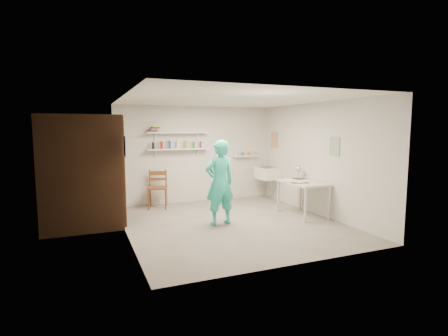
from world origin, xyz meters
name	(u,v)px	position (x,y,z in m)	size (l,w,h in m)	color
floor	(232,224)	(0.00, 0.00, -0.01)	(4.00, 4.50, 0.02)	slate
ceiling	(232,99)	(0.00, 0.00, 2.41)	(4.00, 4.50, 0.02)	silver
wall_back	(196,154)	(0.00, 2.26, 1.20)	(4.00, 0.02, 2.40)	silver
wall_front	(300,178)	(0.00, -2.26, 1.20)	(4.00, 0.02, 2.40)	silver
wall_left	(124,167)	(-2.01, 0.00, 1.20)	(0.02, 4.50, 2.40)	silver
wall_right	(318,159)	(2.01, 0.00, 1.20)	(0.02, 4.50, 2.40)	silver
doorway_recess	(120,171)	(-1.99, 1.05, 1.00)	(0.02, 0.90, 2.00)	black
corridor_box	(81,171)	(-2.70, 1.05, 1.05)	(1.40, 1.50, 2.10)	brown
door_lintel	(119,118)	(-1.97, 1.05, 2.05)	(0.06, 1.05, 0.10)	brown
door_jamb_near	(123,174)	(-1.97, 0.55, 1.00)	(0.06, 0.10, 2.00)	brown
door_jamb_far	(118,169)	(-1.97, 1.55, 1.00)	(0.06, 0.10, 2.00)	brown
shelf_lower	(178,149)	(-0.50, 2.13, 1.35)	(1.50, 0.22, 0.03)	white
shelf_upper	(178,133)	(-0.50, 2.13, 1.75)	(1.50, 0.22, 0.03)	white
ledge_shelf	(246,156)	(1.35, 2.17, 1.12)	(0.70, 0.14, 0.03)	white
poster_left	(125,146)	(-1.99, 0.05, 1.55)	(0.01, 0.28, 0.36)	#334C7F
poster_right_a	(274,140)	(1.99, 1.80, 1.55)	(0.01, 0.34, 0.42)	#995933
poster_right_b	(334,146)	(1.99, -0.55, 1.50)	(0.01, 0.30, 0.38)	#3F724C
belfast_sink	(267,173)	(1.75, 1.70, 0.70)	(0.48, 0.60, 0.30)	white
man	(220,183)	(-0.25, 0.01, 0.82)	(0.60, 0.39, 1.64)	#2AD5BD
wall_clock	(217,167)	(-0.23, 0.23, 1.09)	(0.29, 0.29, 0.04)	#C7B887
wooden_chair	(158,188)	(-1.07, 1.87, 0.48)	(0.44, 0.42, 0.95)	brown
work_table	(303,199)	(1.64, -0.02, 0.36)	(0.66, 1.09, 0.73)	silver
desk_lamp	(299,169)	(1.82, 0.42, 0.95)	(0.14, 0.14, 0.14)	silver
spray_cans	(178,145)	(-0.50, 2.13, 1.45)	(1.26, 0.06, 0.17)	black
book_stack	(154,129)	(-1.06, 2.13, 1.83)	(0.26, 0.14, 0.14)	red
ledge_pots	(246,154)	(1.35, 2.17, 1.18)	(0.48, 0.07, 0.09)	silver
papers	(303,181)	(1.64, -0.02, 0.74)	(0.30, 0.22, 0.02)	silver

